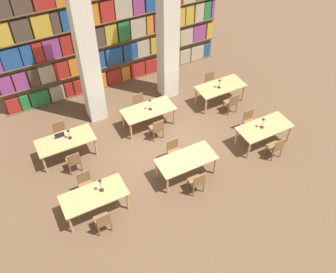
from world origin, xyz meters
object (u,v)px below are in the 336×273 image
at_px(chair_3, 174,151).
at_px(desk_lamp_4, 219,82).
at_px(desk_lamp_2, 69,132).
at_px(reading_table_5, 220,88).
at_px(chair_0, 103,221).
at_px(reading_table_2, 264,129).
at_px(chair_1, 86,184).
at_px(reading_table_0, 94,197).
at_px(desk_lamp_3, 150,103).
at_px(chair_2, 197,182).
at_px(pillar_center, 168,24).
at_px(reading_table_3, 66,142).
at_px(chair_5, 249,121).
at_px(chair_8, 157,128).
at_px(desk_lamp_0, 100,183).
at_px(reading_table_4, 148,111).
at_px(pillar_left, 85,45).
at_px(chair_7, 61,133).
at_px(reading_table_1, 186,161).
at_px(chair_11, 211,82).
at_px(chair_10, 232,102).
at_px(desk_lamp_1, 263,121).
at_px(laptop, 59,136).
at_px(chair_6, 74,161).
at_px(chair_4, 276,147).
at_px(chair_9, 140,104).

relative_size(chair_3, desk_lamp_4, 2.27).
bearing_deg(desk_lamp_2, reading_table_5, 0.92).
distance_m(chair_0, reading_table_2, 6.13).
bearing_deg(chair_3, chair_1, -0.34).
relative_size(reading_table_0, chair_3, 2.13).
xyz_separation_m(desk_lamp_3, desk_lamp_4, (2.85, -0.05, -0.05)).
bearing_deg(reading_table_0, chair_2, -14.10).
xyz_separation_m(pillar_center, reading_table_3, (-4.56, -1.55, -2.32)).
bearing_deg(desk_lamp_3, chair_5, -32.22).
bearing_deg(chair_8, chair_5, -21.13).
bearing_deg(desk_lamp_0, reading_table_4, 43.96).
relative_size(reading_table_4, desk_lamp_4, 4.83).
xyz_separation_m(pillar_left, chair_7, (-1.56, -0.82, -2.53)).
bearing_deg(reading_table_3, chair_8, -10.98).
bearing_deg(chair_5, pillar_left, -36.25).
height_order(chair_2, chair_5, same).
xyz_separation_m(reading_table_1, chair_11, (3.04, 3.37, -0.20)).
height_order(chair_8, desk_lamp_3, desk_lamp_3).
xyz_separation_m(pillar_left, chair_10, (4.55, -2.17, -2.53)).
xyz_separation_m(pillar_center, reading_table_0, (-4.49, -4.07, -2.32)).
bearing_deg(chair_8, pillar_left, 124.45).
bearing_deg(chair_8, desk_lamp_1, -32.19).
bearing_deg(pillar_center, reading_table_1, -110.08).
height_order(chair_1, laptop, laptop).
bearing_deg(desk_lamp_0, chair_10, 17.78).
bearing_deg(chair_6, chair_4, -22.32).
relative_size(chair_3, laptop, 2.73).
bearing_deg(desk_lamp_0, chair_9, 51.17).
xyz_separation_m(chair_0, desk_lamp_3, (3.07, 3.35, 0.60)).
xyz_separation_m(pillar_center, chair_1, (-4.52, -3.34, -2.53)).
relative_size(pillar_left, reading_table_3, 3.23).
distance_m(chair_11, desk_lamp_4, 0.96).
xyz_separation_m(chair_3, reading_table_3, (-3.04, 1.82, 0.20)).
bearing_deg(chair_3, chair_8, -89.35).
distance_m(reading_table_1, chair_7, 4.48).
bearing_deg(reading_table_1, chair_5, 14.40).
xyz_separation_m(reading_table_0, reading_table_2, (6.05, 0.03, 0.00)).
height_order(chair_4, chair_5, same).
xyz_separation_m(desk_lamp_3, chair_11, (3.00, 0.73, -0.60)).
relative_size(chair_1, reading_table_1, 0.47).
bearing_deg(desk_lamp_4, chair_1, -162.59).
distance_m(reading_table_0, desk_lamp_3, 4.03).
bearing_deg(desk_lamp_4, chair_11, 78.68).
xyz_separation_m(pillar_left, chair_6, (-1.56, -2.27, -2.53)).
bearing_deg(chair_5, chair_7, -22.32).
distance_m(pillar_center, desk_lamp_3, 2.81).
bearing_deg(chair_10, desk_lamp_0, -162.22).
relative_size(desk_lamp_3, desk_lamp_4, 1.18).
bearing_deg(reading_table_0, laptop, 93.92).
relative_size(chair_4, reading_table_4, 0.47).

